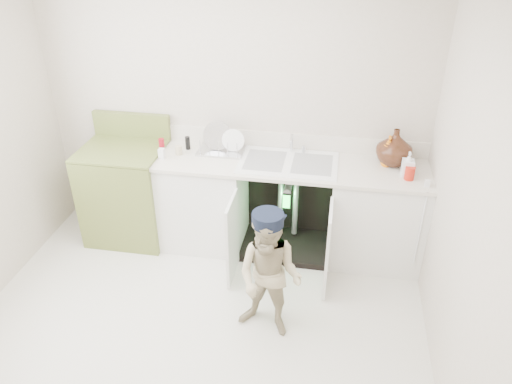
% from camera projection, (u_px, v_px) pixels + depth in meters
% --- Properties ---
extents(ground, '(3.50, 3.50, 0.00)m').
position_uv_depth(ground, '(195.00, 332.00, 3.83)').
color(ground, beige).
rests_on(ground, ground).
extents(room_shell, '(6.00, 5.50, 1.26)m').
position_uv_depth(room_shell, '(183.00, 192.00, 3.20)').
color(room_shell, beige).
rests_on(room_shell, ground).
extents(counter_run, '(2.44, 1.02, 1.22)m').
position_uv_depth(counter_run, '(290.00, 204.00, 4.53)').
color(counter_run, white).
rests_on(counter_run, ground).
extents(avocado_stove, '(0.74, 0.65, 1.15)m').
position_uv_depth(avocado_stove, '(128.00, 191.00, 4.73)').
color(avocado_stove, olive).
rests_on(avocado_stove, ground).
extents(repair_worker, '(0.58, 0.98, 1.04)m').
position_uv_depth(repair_worker, '(270.00, 276.00, 3.59)').
color(repair_worker, tan).
rests_on(repair_worker, ground).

